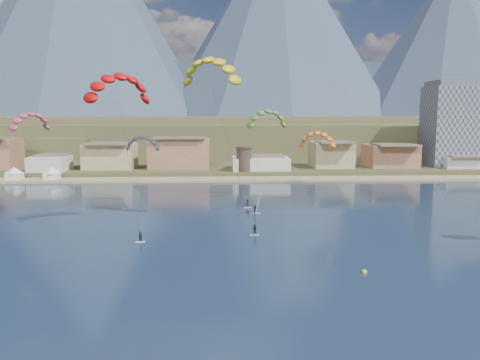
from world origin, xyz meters
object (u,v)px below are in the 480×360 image
at_px(buoy, 364,272).
at_px(watchtower, 244,159).
at_px(kitesurfer_red, 118,84).
at_px(kitesurfer_green, 267,116).
at_px(kitesurfer_yellow, 211,67).
at_px(apartment_tower, 454,124).
at_px(windsurfer, 256,207).

bearing_deg(buoy, watchtower, 96.11).
distance_m(kitesurfer_red, buoy, 54.20).
xyz_separation_m(kitesurfer_red, kitesurfer_green, (30.39, 32.41, -6.09)).
bearing_deg(kitesurfer_red, watchtower, 70.61).
height_order(watchtower, buoy, watchtower).
bearing_deg(kitesurfer_red, kitesurfer_yellow, 18.20).
bearing_deg(kitesurfer_red, buoy, -35.73).
bearing_deg(watchtower, kitesurfer_red, -109.39).
relative_size(apartment_tower, kitesurfer_green, 1.28).
xyz_separation_m(kitesurfer_yellow, kitesurfer_green, (13.53, 26.86, -9.54)).
bearing_deg(kitesurfer_green, buoy, -82.62).
height_order(kitesurfer_yellow, windsurfer, kitesurfer_yellow).
xyz_separation_m(apartment_tower, kitesurfer_green, (-76.60, -58.31, 3.24)).
height_order(watchtower, kitesurfer_yellow, kitesurfer_yellow).
xyz_separation_m(kitesurfer_green, windsurfer, (-4.10, -18.39, -19.76)).
distance_m(watchtower, kitesurfer_green, 46.80).
distance_m(kitesurfer_yellow, buoy, 49.69).
relative_size(windsurfer, buoy, 5.52).
distance_m(apartment_tower, kitesurfer_green, 96.32).
distance_m(watchtower, buoy, 104.92).
xyz_separation_m(watchtower, kitesurfer_yellow, (-10.13, -71.17, 24.23)).
xyz_separation_m(windsurfer, buoy, (11.85, -41.45, -1.18)).
height_order(kitesurfer_green, windsurfer, kitesurfer_green).
bearing_deg(watchtower, apartment_tower, 9.93).
xyz_separation_m(kitesurfer_yellow, windsurfer, (9.43, 8.47, -29.29)).
bearing_deg(kitesurfer_red, windsurfer, 28.06).
xyz_separation_m(kitesurfer_green, buoy, (7.75, -59.84, -20.94)).
relative_size(apartment_tower, windsurfer, 7.78).
bearing_deg(buoy, kitesurfer_yellow, 122.82).
distance_m(kitesurfer_green, buoy, 63.87).
xyz_separation_m(watchtower, buoy, (11.14, -104.14, -6.24)).
height_order(apartment_tower, buoy, apartment_tower).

